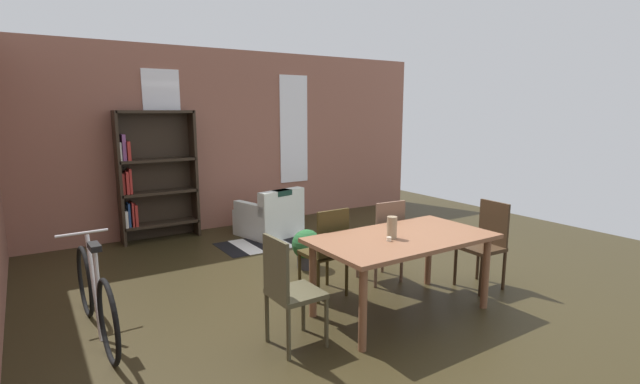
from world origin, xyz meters
TOP-DOWN VIEW (x-y plane):
  - ground_plane at (0.00, 0.00)m, footprint 9.46×9.46m
  - back_wall_brick at (0.00, 3.70)m, footprint 7.49×0.12m
  - window_pane_0 at (-1.14, 3.63)m, footprint 0.55×0.02m
  - window_pane_1 at (1.14, 3.63)m, footprint 0.55×0.02m
  - dining_table at (-0.01, -0.44)m, footprint 1.73×0.96m
  - vase_on_table at (-0.14, -0.44)m, footprint 0.09×0.09m
  - tealight_candle_0 at (-0.23, -0.50)m, footprint 0.04×0.04m
  - dining_chair_head_left at (-1.25, -0.45)m, footprint 0.41×0.41m
  - dining_chair_far_right at (0.38, 0.26)m, footprint 0.43×0.43m
  - dining_chair_head_right at (1.23, -0.45)m, footprint 0.42×0.42m
  - dining_chair_far_left at (-0.40, 0.26)m, footprint 0.41×0.41m
  - bookshelf_tall at (-1.37, 3.46)m, footprint 1.12×0.30m
  - armchair_white at (0.20, 2.74)m, footprint 0.96×0.96m
  - bicycle_second at (-2.55, 0.65)m, footprint 0.44×1.73m
  - potted_plant_by_shelf at (-0.12, 1.13)m, footprint 0.37×0.37m
  - striped_rug at (-0.03, 2.37)m, footprint 1.45×0.80m

SIDE VIEW (x-z plane):
  - ground_plane at x=0.00m, z-range 0.00..0.00m
  - striped_rug at x=-0.03m, z-range 0.00..0.01m
  - potted_plant_by_shelf at x=-0.12m, z-range 0.03..0.51m
  - armchair_white at x=0.20m, z-range -0.10..0.65m
  - bicycle_second at x=-2.55m, z-range -0.11..0.80m
  - dining_chair_head_left at x=-1.25m, z-range 0.04..0.99m
  - dining_chair_far_right at x=0.38m, z-range 0.04..0.99m
  - dining_chair_head_right at x=1.23m, z-range 0.04..0.99m
  - dining_chair_far_left at x=-0.40m, z-range 0.04..0.99m
  - dining_table at x=-0.01m, z-range 0.29..1.06m
  - tealight_candle_0 at x=-0.23m, z-range 0.76..0.80m
  - vase_on_table at x=-0.14m, z-range 0.76..0.97m
  - bookshelf_tall at x=-1.37m, z-range 0.00..1.94m
  - back_wall_brick at x=0.00m, z-range 0.00..2.90m
  - window_pane_0 at x=-1.14m, z-range 0.65..2.54m
  - window_pane_1 at x=1.14m, z-range 0.65..2.54m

